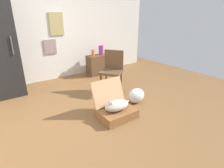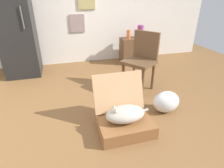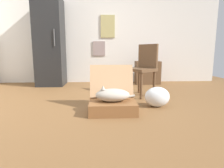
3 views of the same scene
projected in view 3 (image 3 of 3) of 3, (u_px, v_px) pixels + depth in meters
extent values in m
plane|color=brown|center=(87.00, 105.00, 2.80)|extent=(7.68, 7.68, 0.00)
cube|color=silver|center=(93.00, 31.00, 4.81)|extent=(6.40, 0.12, 2.60)
cube|color=tan|center=(108.00, 26.00, 4.74)|extent=(0.35, 0.02, 0.55)
cube|color=gray|center=(99.00, 48.00, 4.82)|extent=(0.31, 0.02, 0.36)
cube|color=brown|center=(113.00, 107.00, 2.47)|extent=(0.60, 0.46, 0.15)
cube|color=tan|center=(112.00, 81.00, 2.66)|extent=(0.60, 0.19, 0.45)
ellipsoid|color=#B2A899|center=(113.00, 95.00, 2.44)|extent=(0.44, 0.28, 0.16)
sphere|color=#B2A899|center=(103.00, 92.00, 2.43)|extent=(0.10, 0.10, 0.10)
cone|color=#B2A899|center=(103.00, 88.00, 2.39)|extent=(0.05, 0.05, 0.05)
cone|color=#B2A899|center=(103.00, 87.00, 2.45)|extent=(0.05, 0.05, 0.05)
cylinder|color=#B2A899|center=(127.00, 97.00, 2.50)|extent=(0.20, 0.03, 0.07)
ellipsoid|color=silver|center=(157.00, 97.00, 2.71)|extent=(0.36, 0.25, 0.29)
cube|color=black|center=(50.00, 43.00, 4.36)|extent=(0.60, 0.63, 1.96)
cylinder|color=#4C4C4C|center=(54.00, 37.00, 4.03)|extent=(0.02, 0.02, 0.35)
cube|color=brown|center=(147.00, 73.00, 4.65)|extent=(0.59, 0.33, 0.55)
cylinder|color=#CC6B38|center=(142.00, 57.00, 4.56)|extent=(0.09, 0.09, 0.18)
cylinder|color=#8C387A|center=(154.00, 56.00, 4.63)|extent=(0.13, 0.13, 0.26)
cylinder|color=brown|center=(126.00, 83.00, 3.41)|extent=(0.04, 0.04, 0.44)
cylinder|color=brown|center=(141.00, 86.00, 3.13)|extent=(0.04, 0.04, 0.44)
cylinder|color=brown|center=(139.00, 81.00, 3.61)|extent=(0.04, 0.04, 0.44)
cylinder|color=brown|center=(154.00, 84.00, 3.34)|extent=(0.04, 0.04, 0.44)
cube|color=brown|center=(140.00, 70.00, 3.33)|extent=(0.59, 0.60, 0.05)
cube|color=brown|center=(148.00, 56.00, 3.41)|extent=(0.28, 0.37, 0.42)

